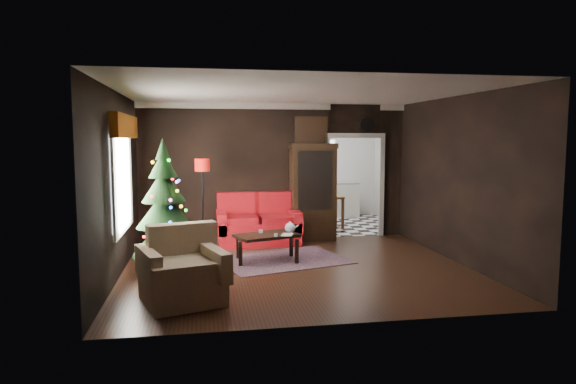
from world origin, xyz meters
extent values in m
plane|color=black|center=(0.00, 0.00, 0.00)|extent=(5.50, 5.50, 0.00)
plane|color=white|center=(0.00, 0.00, 2.80)|extent=(5.50, 5.50, 0.00)
plane|color=black|center=(0.00, 2.50, 1.40)|extent=(5.50, 0.00, 5.50)
plane|color=black|center=(0.00, -2.50, 1.40)|extent=(5.50, 0.00, 5.50)
plane|color=black|center=(-2.75, 0.00, 1.40)|extent=(0.00, 5.50, 5.50)
plane|color=black|center=(2.75, 0.00, 1.40)|extent=(0.00, 5.50, 5.50)
cube|color=white|center=(-2.71, 0.20, 1.45)|extent=(0.05, 1.60, 1.40)
cube|color=#72360A|center=(-2.63, 0.20, 2.27)|extent=(0.12, 2.10, 0.35)
plane|color=white|center=(1.70, 4.00, 0.00)|extent=(3.00, 3.00, 0.00)
cube|color=white|center=(1.70, 5.45, 1.70)|extent=(0.70, 0.06, 0.70)
cube|color=#463941|center=(-0.14, 0.62, 0.01)|extent=(2.43, 2.03, 0.01)
cylinder|color=white|center=(-0.51, 0.69, 0.50)|extent=(0.09, 0.09, 0.06)
cylinder|color=silver|center=(-0.30, 0.34, 0.50)|extent=(0.07, 0.07, 0.05)
imported|color=tan|center=(-0.19, 0.43, 0.60)|extent=(0.18, 0.08, 0.25)
cylinder|color=white|center=(1.95, 2.45, 2.38)|extent=(0.32, 0.32, 0.06)
cube|color=#B77748|center=(0.75, 2.46, 2.25)|extent=(0.62, 0.05, 0.52)
cube|color=beige|center=(1.70, 5.20, 0.45)|extent=(1.80, 0.60, 0.90)
camera|label=1|loc=(-1.50, -7.87, 2.09)|focal=31.74mm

